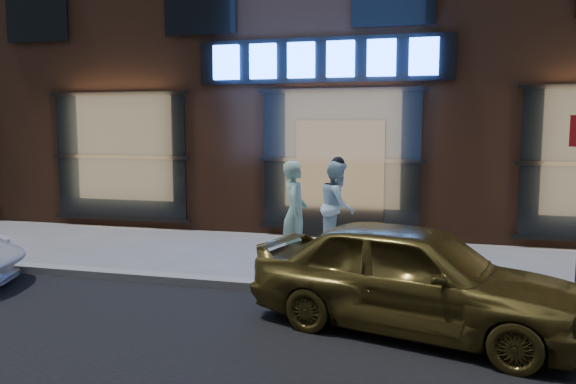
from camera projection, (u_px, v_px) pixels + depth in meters
name	position (u px, v px, depth m)	size (l,w,h in m)	color
ground	(292.00, 292.00, 7.75)	(90.00, 90.00, 0.00)	slate
curb	(292.00, 288.00, 7.74)	(60.00, 0.25, 0.12)	gray
storefront_building	(366.00, 17.00, 14.83)	(30.20, 8.28, 10.30)	#54301E
man_bowtie	(295.00, 213.00, 9.27)	(0.63, 0.41, 1.71)	#A6DAC3
man_cap	(337.00, 206.00, 10.26)	(0.81, 0.63, 1.66)	white
gold_sedan	(413.00, 276.00, 6.24)	(1.46, 3.64, 1.24)	brown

